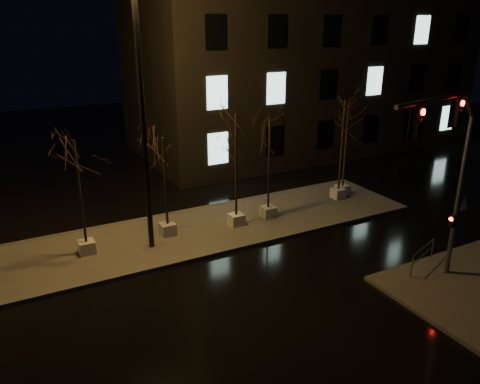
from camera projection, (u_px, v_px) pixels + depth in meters
ground at (261, 294)px, 17.06m from camera, size 90.00×90.00×0.00m
median at (197, 231)px, 22.00m from camera, size 22.00×5.00×0.15m
building at (301, 47)px, 35.58m from camera, size 25.00×12.00×15.00m
tree_1 at (77, 167)px, 18.46m from camera, size 1.80×1.80×5.02m
tree_2 at (164, 160)px, 20.28m from camera, size 1.80×1.80×4.66m
tree_3 at (236, 140)px, 21.06m from camera, size 1.80×1.80×5.51m
tree_4 at (270, 141)px, 22.08m from camera, size 1.80×1.80×5.14m
tree_5 at (344, 123)px, 24.47m from camera, size 1.80×1.80×5.55m
tree_6 at (347, 124)px, 25.03m from camera, size 1.80×1.80×5.35m
traffic_signal_mast at (450, 164)px, 15.97m from camera, size 5.67×1.27×7.05m
streetlight_main at (141, 93)px, 18.09m from camera, size 2.86×0.67×11.42m
guard_rail_a at (423, 254)px, 18.43m from camera, size 1.97×0.75×0.90m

